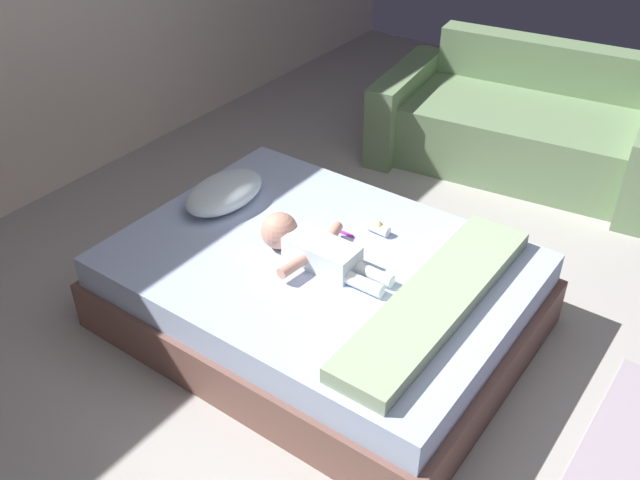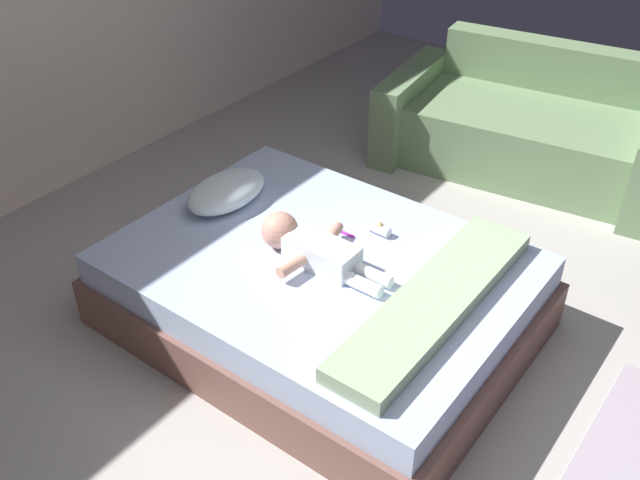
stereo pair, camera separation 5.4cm
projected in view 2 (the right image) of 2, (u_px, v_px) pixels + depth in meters
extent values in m
plane|color=#A9A59F|center=(439.00, 382.00, 3.39)|extent=(8.00, 8.00, 0.00)
cube|color=brown|center=(320.00, 304.00, 3.65)|extent=(1.50, 2.01, 0.27)
cube|color=#A8BADC|center=(320.00, 270.00, 3.53)|extent=(1.44, 1.93, 0.17)
ellipsoid|color=silver|center=(226.00, 191.00, 3.84)|extent=(0.50, 0.31, 0.15)
cube|color=white|center=(322.00, 254.00, 3.39)|extent=(0.17, 0.36, 0.13)
sphere|color=tan|center=(280.00, 230.00, 3.50)|extent=(0.19, 0.19, 0.19)
cylinder|color=tan|center=(292.00, 266.00, 3.31)|extent=(0.17, 0.07, 0.06)
cylinder|color=tan|center=(332.00, 234.00, 3.52)|extent=(0.17, 0.09, 0.06)
cylinder|color=white|center=(363.00, 285.00, 3.25)|extent=(0.06, 0.19, 0.06)
cylinder|color=white|center=(373.00, 275.00, 3.31)|extent=(0.06, 0.19, 0.06)
cube|color=#AF33B0|center=(344.00, 233.00, 3.63)|extent=(0.01, 0.12, 0.01)
cube|color=white|center=(335.00, 227.00, 3.66)|extent=(0.01, 0.02, 0.01)
cube|color=#6C895F|center=(522.00, 142.00, 4.92)|extent=(0.97, 1.59, 0.44)
cube|color=#6C895F|center=(545.00, 94.00, 5.17)|extent=(0.40, 1.51, 0.78)
cube|color=#6C895F|center=(409.00, 107.00, 5.21)|extent=(0.99, 0.33, 0.59)
cube|color=#97AC88|center=(435.00, 301.00, 3.14)|extent=(1.35, 0.30, 0.08)
cylinder|color=white|center=(380.00, 229.00, 3.62)|extent=(0.06, 0.12, 0.05)
cone|color=#E4B370|center=(380.00, 223.00, 3.60)|extent=(0.04, 0.04, 0.02)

